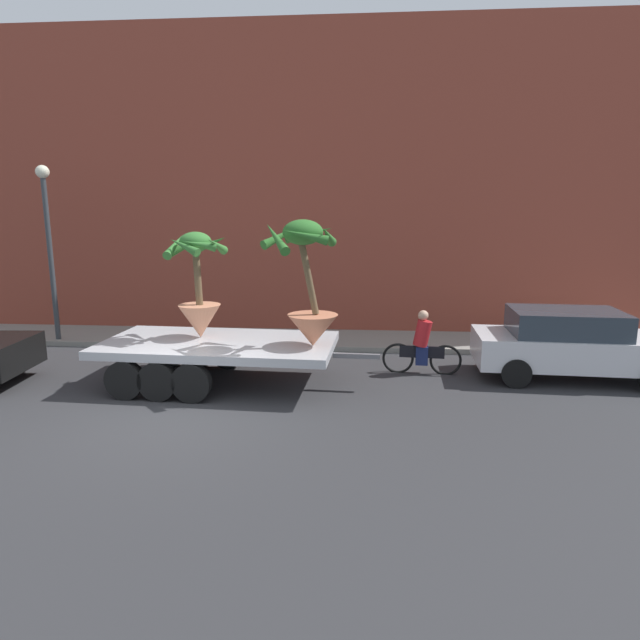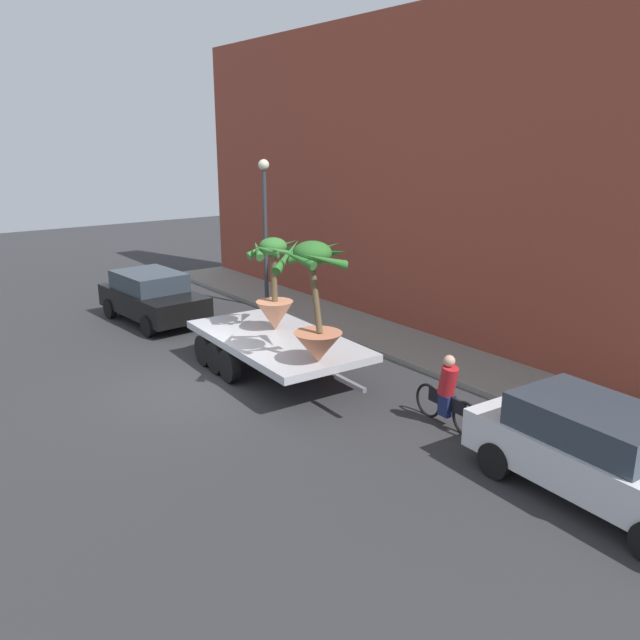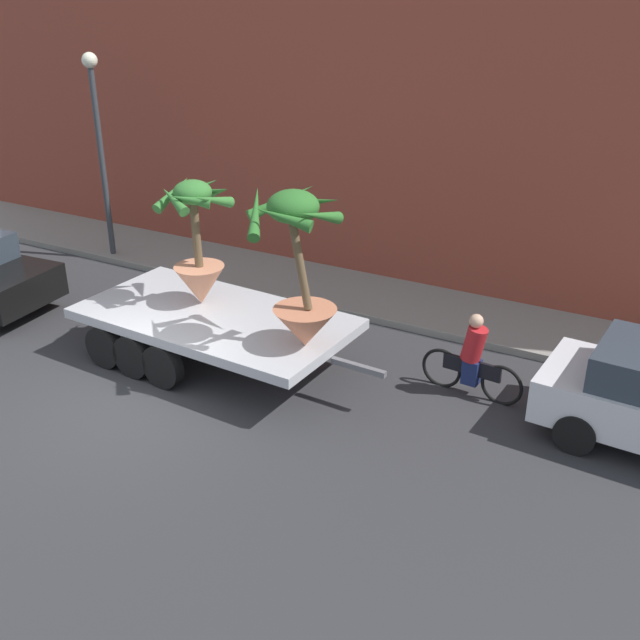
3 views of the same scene
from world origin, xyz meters
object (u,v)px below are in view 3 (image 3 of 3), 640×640
Objects in this scene: potted_palm_rear at (300,277)px; cyclist at (473,360)px; flatbed_trailer at (205,322)px; street_lamp at (98,130)px; potted_palm_middle at (198,250)px.

potted_palm_rear is 1.42× the size of cyclist.
cyclist is (4.75, 1.14, -0.09)m from flatbed_trailer.
potted_palm_rear reaches higher than cyclist.
flatbed_trailer is 2.32× the size of potted_palm_rear.
street_lamp is at bearing 149.00° from flatbed_trailer.
street_lamp is at bearing 149.91° from potted_palm_middle.
street_lamp reaches higher than flatbed_trailer.
potted_palm_middle is at bearing 134.84° from flatbed_trailer.
flatbed_trailer is 4.88m from cyclist.
street_lamp is (-5.09, 2.95, 1.20)m from potted_palm_middle.
street_lamp is (-5.36, 3.22, 2.47)m from flatbed_trailer.
flatbed_trailer is 1.33m from potted_palm_middle.
potted_palm_middle reaches higher than cyclist.
potted_palm_middle is 5.27m from cyclist.
cyclist is (2.53, 1.44, -1.51)m from potted_palm_rear.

